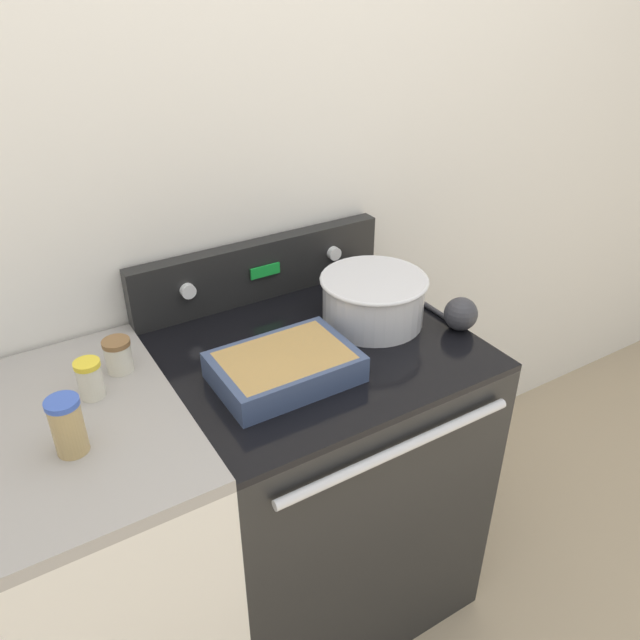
{
  "coord_description": "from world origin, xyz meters",
  "views": [
    {
      "loc": [
        -0.69,
        -0.81,
        1.76
      ],
      "look_at": [
        0.02,
        0.35,
        0.96
      ],
      "focal_mm": 35.0,
      "sensor_mm": 36.0,
      "label": 1
    }
  ],
  "objects": [
    {
      "name": "kitchen_wall",
      "position": [
        0.0,
        0.7,
        1.25
      ],
      "size": [
        8.0,
        0.05,
        2.5
      ],
      "color": "silver",
      "rests_on": "ground_plane"
    },
    {
      "name": "stove_range",
      "position": [
        0.0,
        0.33,
        0.45
      ],
      "size": [
        0.76,
        0.7,
        0.9
      ],
      "color": "black",
      "rests_on": "ground_plane"
    },
    {
      "name": "control_panel",
      "position": [
        0.0,
        0.64,
        0.99
      ],
      "size": [
        0.76,
        0.07,
        0.17
      ],
      "color": "black",
      "rests_on": "stove_range"
    },
    {
      "name": "side_counter",
      "position": [
        -0.67,
        0.33,
        0.46
      ],
      "size": [
        0.57,
        0.67,
        0.92
      ],
      "color": "silver",
      "rests_on": "ground_plane"
    },
    {
      "name": "mixing_bowl",
      "position": [
        0.19,
        0.36,
        0.98
      ],
      "size": [
        0.29,
        0.29,
        0.13
      ],
      "color": "silver",
      "rests_on": "stove_range"
    },
    {
      "name": "casserole_dish",
      "position": [
        -0.14,
        0.25,
        0.94
      ],
      "size": [
        0.32,
        0.22,
        0.07
      ],
      "color": "#38476B",
      "rests_on": "stove_range"
    },
    {
      "name": "ladle",
      "position": [
        0.37,
        0.22,
        0.95
      ],
      "size": [
        0.09,
        0.33,
        0.09
      ],
      "color": "#333338",
      "rests_on": "stove_range"
    },
    {
      "name": "spice_jar_brown_cap",
      "position": [
        -0.46,
        0.47,
        0.96
      ],
      "size": [
        0.06,
        0.06,
        0.08
      ],
      "color": "beige",
      "rests_on": "side_counter"
    },
    {
      "name": "spice_jar_yellow_cap",
      "position": [
        -0.54,
        0.4,
        0.96
      ],
      "size": [
        0.06,
        0.06,
        0.09
      ],
      "color": "beige",
      "rests_on": "side_counter"
    },
    {
      "name": "spice_jar_blue_cap",
      "position": [
        -0.62,
        0.24,
        0.98
      ],
      "size": [
        0.07,
        0.07,
        0.12
      ],
      "color": "tan",
      "rests_on": "side_counter"
    }
  ]
}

